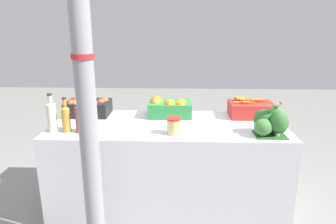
{
  "coord_description": "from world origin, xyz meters",
  "views": [
    {
      "loc": [
        0.08,
        -2.31,
        1.52
      ],
      "look_at": [
        0.0,
        0.0,
        0.85
      ],
      "focal_mm": 32.0,
      "sensor_mm": 36.0,
      "label": 1
    }
  ],
  "objects_px": {
    "apple_crate": "(88,107)",
    "juice_bottle_cloudy": "(52,116)",
    "sparrow_bird": "(277,105)",
    "support_pole": "(83,63)",
    "orange_crate": "(169,107)",
    "broccoli_pile": "(272,122)",
    "carrot_crate": "(251,109)",
    "juice_bottle_amber": "(66,118)",
    "pickle_jar": "(174,126)",
    "juice_bottle_ruby": "(81,117)"
  },
  "relations": [
    {
      "from": "juice_bottle_cloudy",
      "to": "sparrow_bird",
      "type": "bearing_deg",
      "value": -1.41
    },
    {
      "from": "support_pole",
      "to": "pickle_jar",
      "type": "bearing_deg",
      "value": 36.32
    },
    {
      "from": "carrot_crate",
      "to": "juice_bottle_cloudy",
      "type": "bearing_deg",
      "value": -164.32
    },
    {
      "from": "juice_bottle_cloudy",
      "to": "sparrow_bird",
      "type": "height_order",
      "value": "juice_bottle_cloudy"
    },
    {
      "from": "apple_crate",
      "to": "orange_crate",
      "type": "xyz_separation_m",
      "value": [
        0.73,
        0.0,
        0.0
      ]
    },
    {
      "from": "apple_crate",
      "to": "juice_bottle_amber",
      "type": "bearing_deg",
      "value": -94.58
    },
    {
      "from": "broccoli_pile",
      "to": "sparrow_bird",
      "type": "bearing_deg",
      "value": -54.56
    },
    {
      "from": "sparrow_bird",
      "to": "juice_bottle_cloudy",
      "type": "bearing_deg",
      "value": 152.8
    },
    {
      "from": "apple_crate",
      "to": "broccoli_pile",
      "type": "relative_size",
      "value": 1.48
    },
    {
      "from": "broccoli_pile",
      "to": "juice_bottle_cloudy",
      "type": "height_order",
      "value": "juice_bottle_cloudy"
    },
    {
      "from": "orange_crate",
      "to": "juice_bottle_amber",
      "type": "xyz_separation_m",
      "value": [
        -0.76,
        -0.44,
        0.03
      ]
    },
    {
      "from": "apple_crate",
      "to": "juice_bottle_ruby",
      "type": "relative_size",
      "value": 1.38
    },
    {
      "from": "apple_crate",
      "to": "pickle_jar",
      "type": "xyz_separation_m",
      "value": [
        0.77,
        -0.45,
        -0.01
      ]
    },
    {
      "from": "apple_crate",
      "to": "carrot_crate",
      "type": "height_order",
      "value": "carrot_crate"
    },
    {
      "from": "juice_bottle_cloudy",
      "to": "pickle_jar",
      "type": "distance_m",
      "value": 0.91
    },
    {
      "from": "sparrow_bird",
      "to": "broccoli_pile",
      "type": "bearing_deg",
      "value": 99.65
    },
    {
      "from": "pickle_jar",
      "to": "broccoli_pile",
      "type": "bearing_deg",
      "value": 0.11
    },
    {
      "from": "orange_crate",
      "to": "juice_bottle_cloudy",
      "type": "distance_m",
      "value": 0.97
    },
    {
      "from": "pickle_jar",
      "to": "apple_crate",
      "type": "bearing_deg",
      "value": 149.59
    },
    {
      "from": "juice_bottle_ruby",
      "to": "sparrow_bird",
      "type": "relative_size",
      "value": 2.12
    },
    {
      "from": "juice_bottle_amber",
      "to": "orange_crate",
      "type": "bearing_deg",
      "value": 29.8
    },
    {
      "from": "carrot_crate",
      "to": "juice_bottle_cloudy",
      "type": "xyz_separation_m",
      "value": [
        -1.58,
        -0.44,
        0.06
      ]
    },
    {
      "from": "juice_bottle_amber",
      "to": "sparrow_bird",
      "type": "bearing_deg",
      "value": -1.51
    },
    {
      "from": "carrot_crate",
      "to": "juice_bottle_amber",
      "type": "bearing_deg",
      "value": -163.26
    },
    {
      "from": "carrot_crate",
      "to": "juice_bottle_ruby",
      "type": "height_order",
      "value": "juice_bottle_ruby"
    },
    {
      "from": "pickle_jar",
      "to": "sparrow_bird",
      "type": "height_order",
      "value": "sparrow_bird"
    },
    {
      "from": "apple_crate",
      "to": "sparrow_bird",
      "type": "height_order",
      "value": "sparrow_bird"
    },
    {
      "from": "support_pole",
      "to": "orange_crate",
      "type": "height_order",
      "value": "support_pole"
    },
    {
      "from": "carrot_crate",
      "to": "broccoli_pile",
      "type": "bearing_deg",
      "value": -85.11
    },
    {
      "from": "broccoli_pile",
      "to": "juice_bottle_amber",
      "type": "distance_m",
      "value": 1.51
    },
    {
      "from": "apple_crate",
      "to": "pickle_jar",
      "type": "bearing_deg",
      "value": -30.41
    },
    {
      "from": "broccoli_pile",
      "to": "orange_crate",
      "type": "bearing_deg",
      "value": 148.91
    },
    {
      "from": "support_pole",
      "to": "juice_bottle_amber",
      "type": "relative_size",
      "value": 9.84
    },
    {
      "from": "apple_crate",
      "to": "carrot_crate",
      "type": "bearing_deg",
      "value": 0.41
    },
    {
      "from": "juice_bottle_cloudy",
      "to": "juice_bottle_ruby",
      "type": "distance_m",
      "value": 0.22
    },
    {
      "from": "orange_crate",
      "to": "pickle_jar",
      "type": "distance_m",
      "value": 0.46
    },
    {
      "from": "apple_crate",
      "to": "juice_bottle_amber",
      "type": "distance_m",
      "value": 0.44
    },
    {
      "from": "apple_crate",
      "to": "carrot_crate",
      "type": "distance_m",
      "value": 1.44
    },
    {
      "from": "apple_crate",
      "to": "juice_bottle_ruby",
      "type": "height_order",
      "value": "juice_bottle_ruby"
    },
    {
      "from": "support_pole",
      "to": "pickle_jar",
      "type": "xyz_separation_m",
      "value": [
        0.52,
        0.38,
        -0.5
      ]
    },
    {
      "from": "orange_crate",
      "to": "broccoli_pile",
      "type": "height_order",
      "value": "broccoli_pile"
    },
    {
      "from": "carrot_crate",
      "to": "support_pole",
      "type": "bearing_deg",
      "value": -144.54
    },
    {
      "from": "carrot_crate",
      "to": "juice_bottle_cloudy",
      "type": "distance_m",
      "value": 1.64
    },
    {
      "from": "apple_crate",
      "to": "juice_bottle_cloudy",
      "type": "relative_size",
      "value": 1.27
    },
    {
      "from": "carrot_crate",
      "to": "sparrow_bird",
      "type": "distance_m",
      "value": 0.51
    },
    {
      "from": "apple_crate",
      "to": "sparrow_bird",
      "type": "bearing_deg",
      "value": -17.58
    },
    {
      "from": "orange_crate",
      "to": "pickle_jar",
      "type": "height_order",
      "value": "orange_crate"
    },
    {
      "from": "support_pole",
      "to": "juice_bottle_cloudy",
      "type": "bearing_deg",
      "value": 134.71
    },
    {
      "from": "orange_crate",
      "to": "sparrow_bird",
      "type": "distance_m",
      "value": 0.92
    },
    {
      "from": "broccoli_pile",
      "to": "sparrow_bird",
      "type": "distance_m",
      "value": 0.14
    }
  ]
}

